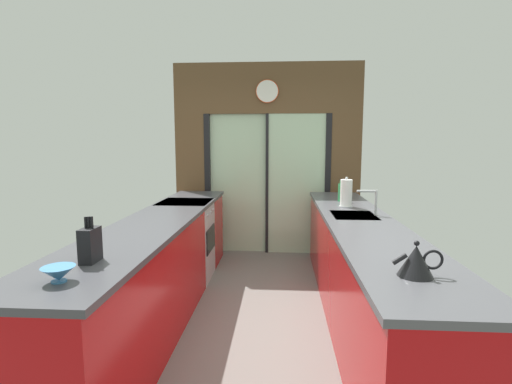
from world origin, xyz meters
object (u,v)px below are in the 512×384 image
(mixing_bowl, at_px, (59,274))
(soap_bottle, at_px, (341,192))
(oven_range, at_px, (186,241))
(kettle, at_px, (416,261))
(knife_block, at_px, (90,244))
(paper_towel_roll, at_px, (346,193))

(mixing_bowl, relative_size, soap_bottle, 0.62)
(oven_range, height_order, kettle, kettle)
(mixing_bowl, xyz_separation_m, knife_block, (0.00, 0.32, 0.06))
(soap_bottle, bearing_deg, mixing_bowl, -123.58)
(knife_block, height_order, paper_towel_roll, paper_towel_roll)
(oven_range, distance_m, kettle, 3.01)
(mixing_bowl, bearing_deg, soap_bottle, 56.42)
(kettle, bearing_deg, oven_range, 127.43)
(mixing_bowl, bearing_deg, paper_towel_roll, 52.32)
(soap_bottle, bearing_deg, paper_towel_roll, -90.00)
(knife_block, height_order, soap_bottle, knife_block)
(mixing_bowl, distance_m, soap_bottle, 3.22)
(mixing_bowl, bearing_deg, kettle, 6.38)
(knife_block, height_order, kettle, knife_block)
(oven_range, xyz_separation_m, mixing_bowl, (0.02, -2.55, 0.51))
(mixing_bowl, xyz_separation_m, paper_towel_roll, (1.78, 2.30, 0.10))
(knife_block, distance_m, soap_bottle, 2.96)
(soap_bottle, bearing_deg, oven_range, -175.85)
(oven_range, bearing_deg, kettle, -52.57)
(kettle, xyz_separation_m, soap_bottle, (-0.00, 2.48, 0.03))
(oven_range, distance_m, knife_block, 2.30)
(soap_bottle, distance_m, paper_towel_roll, 0.38)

